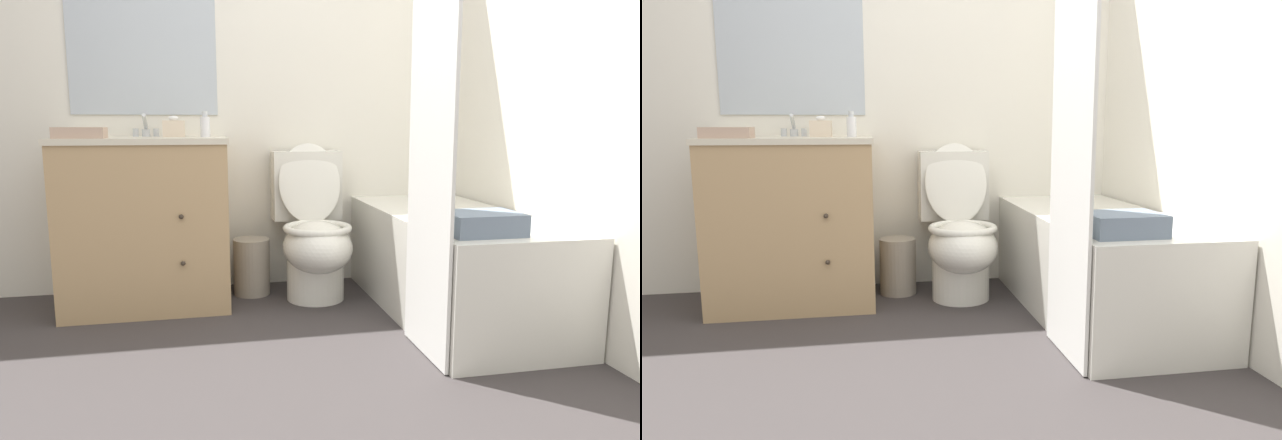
{
  "view_description": "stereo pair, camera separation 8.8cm",
  "coord_description": "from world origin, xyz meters",
  "views": [
    {
      "loc": [
        -0.44,
        -1.71,
        0.96
      ],
      "look_at": [
        0.08,
        0.75,
        0.54
      ],
      "focal_mm": 32.0,
      "sensor_mm": 36.0,
      "label": 1
    },
    {
      "loc": [
        -0.36,
        -1.73,
        0.96
      ],
      "look_at": [
        0.08,
        0.75,
        0.54
      ],
      "focal_mm": 32.0,
      "sensor_mm": 36.0,
      "label": 2
    }
  ],
  "objects": [
    {
      "name": "vanity_cabinet",
      "position": [
        -0.72,
        1.39,
        0.46
      ],
      "size": [
        0.85,
        0.6,
        0.89
      ],
      "color": "tan",
      "rests_on": "ground_plane"
    },
    {
      "name": "bath_towel_folded",
      "position": [
        0.67,
        0.38,
        0.56
      ],
      "size": [
        0.3,
        0.23,
        0.09
      ],
      "color": "slate",
      "rests_on": "bathtub"
    },
    {
      "name": "wall_right",
      "position": [
        1.17,
        0.84,
        1.25
      ],
      "size": [
        0.05,
        2.67,
        2.5
      ],
      "color": "white",
      "rests_on": "ground_plane"
    },
    {
      "name": "tissue_box",
      "position": [
        -0.57,
        1.48,
        0.94
      ],
      "size": [
        0.11,
        0.13,
        0.11
      ],
      "color": "beige",
      "rests_on": "vanity_cabinet"
    },
    {
      "name": "soap_dispenser",
      "position": [
        -0.4,
        1.4,
        0.95
      ],
      "size": [
        0.05,
        0.05,
        0.14
      ],
      "color": "silver",
      "rests_on": "vanity_cabinet"
    },
    {
      "name": "bathtub",
      "position": [
        0.81,
        0.93,
        0.26
      ],
      "size": [
        0.66,
        1.49,
        0.52
      ],
      "color": "silver",
      "rests_on": "ground_plane"
    },
    {
      "name": "hand_towel_folded",
      "position": [
        -0.99,
        1.21,
        0.92
      ],
      "size": [
        0.23,
        0.15,
        0.05
      ],
      "color": "tan",
      "rests_on": "vanity_cabinet"
    },
    {
      "name": "wall_back",
      "position": [
        -0.01,
        1.7,
        1.25
      ],
      "size": [
        8.0,
        0.06,
        2.5
      ],
      "color": "white",
      "rests_on": "ground_plane"
    },
    {
      "name": "sink_faucet",
      "position": [
        -0.72,
        1.6,
        0.93
      ],
      "size": [
        0.14,
        0.12,
        0.12
      ],
      "color": "silver",
      "rests_on": "vanity_cabinet"
    },
    {
      "name": "wastebasket",
      "position": [
        -0.17,
        1.46,
        0.16
      ],
      "size": [
        0.21,
        0.21,
        0.32
      ],
      "color": "gray",
      "rests_on": "ground_plane"
    },
    {
      "name": "ground_plane",
      "position": [
        0.0,
        0.0,
        0.0
      ],
      "size": [
        14.0,
        14.0,
        0.0
      ],
      "primitive_type": "plane",
      "color": "#383333"
    },
    {
      "name": "toilet",
      "position": [
        0.17,
        1.34,
        0.36
      ],
      "size": [
        0.4,
        0.66,
        0.86
      ],
      "color": "silver",
      "rests_on": "ground_plane"
    },
    {
      "name": "shower_curtain",
      "position": [
        0.46,
        0.43,
        0.94
      ],
      "size": [
        0.02,
        0.44,
        1.87
      ],
      "color": "white",
      "rests_on": "ground_plane"
    }
  ]
}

